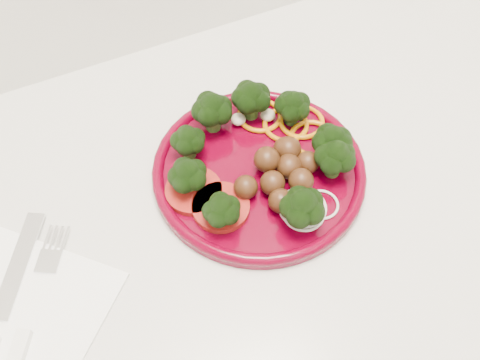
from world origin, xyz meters
name	(u,v)px	position (x,y,z in m)	size (l,w,h in m)	color
plate	(260,163)	(0.22, 1.73, 0.92)	(0.26, 0.26, 0.06)	#4D0012
napkin	(11,320)	(-0.09, 1.67, 0.90)	(0.18, 0.18, 0.00)	white
fork	(19,350)	(-0.09, 1.64, 0.91)	(0.12, 0.19, 0.01)	white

